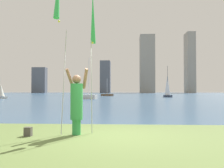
# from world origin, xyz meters

# --- Properties ---
(ground) EXTENTS (120.00, 138.00, 0.12)m
(ground) POSITION_xyz_m (0.00, 50.95, -0.06)
(ground) COLOR #5B7038
(person) EXTENTS (0.70, 0.52, 1.91)m
(person) POSITION_xyz_m (-0.97, 0.17, 0.94)
(person) COLOR green
(person) RESTS_ON ground
(kite_flag_right) EXTENTS (0.16, 0.53, 4.28)m
(kite_flag_right) POSITION_xyz_m (-0.56, 0.57, 3.41)
(kite_flag_right) COLOR #B2B2B7
(kite_flag_right) RESTS_ON ground
(bag) EXTENTS (0.19, 0.16, 0.25)m
(bag) POSITION_xyz_m (-2.26, -0.12, 0.12)
(bag) COLOR #4C4742
(bag) RESTS_ON ground
(sailboat_0) EXTENTS (2.39, 1.48, 5.91)m
(sailboat_0) POSITION_xyz_m (-4.72, 27.55, 0.37)
(sailboat_0) COLOR silver
(sailboat_0) RESTS_ON ground
(sailboat_1) EXTENTS (2.88, 2.21, 3.85)m
(sailboat_1) POSITION_xyz_m (-3.44, 45.95, 0.27)
(sailboat_1) COLOR brown
(sailboat_1) RESTS_ON ground
(sailboat_5) EXTENTS (2.18, 3.16, 4.98)m
(sailboat_5) POSITION_xyz_m (-11.30, 52.90, 1.51)
(sailboat_5) COLOR #2D6084
(sailboat_5) RESTS_ON ground
(sailboat_6) EXTENTS (1.31, 2.14, 5.67)m
(sailboat_6) POSITION_xyz_m (8.17, 37.18, 1.87)
(sailboat_6) COLOR #333D51
(sailboat_6) RESTS_ON ground
(sailboat_8) EXTENTS (2.11, 1.76, 3.33)m
(sailboat_8) POSITION_xyz_m (-17.81, 27.68, 1.01)
(sailboat_8) COLOR silver
(sailboat_8) RESTS_ON ground
(skyline_tower_0) EXTENTS (6.28, 3.85, 11.87)m
(skyline_tower_0) POSITION_xyz_m (-39.36, 103.51, 5.94)
(skyline_tower_0) COLOR #565B66
(skyline_tower_0) RESTS_ON ground
(skyline_tower_1) EXTENTS (4.49, 6.89, 14.50)m
(skyline_tower_1) POSITION_xyz_m (-8.33, 102.59, 7.25)
(skyline_tower_1) COLOR #565B66
(skyline_tower_1) RESTS_ON ground
(skyline_tower_2) EXTENTS (6.59, 6.54, 26.40)m
(skyline_tower_2) POSITION_xyz_m (10.76, 103.59, 13.20)
(skyline_tower_2) COLOR gray
(skyline_tower_2) RESTS_ON ground
(skyline_tower_3) EXTENTS (3.66, 7.46, 27.62)m
(skyline_tower_3) POSITION_xyz_m (30.41, 105.06, 13.81)
(skyline_tower_3) COLOR gray
(skyline_tower_3) RESTS_ON ground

